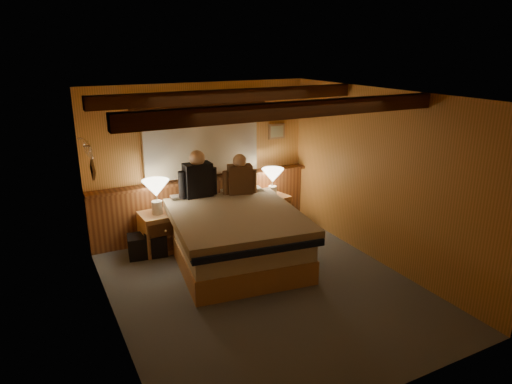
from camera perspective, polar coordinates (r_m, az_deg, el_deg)
floor at (r=5.89m, az=1.02°, el=-11.89°), size 4.20×4.20×0.00m
ceiling at (r=5.14m, az=1.17°, el=12.02°), size 4.20×4.20×0.00m
wall_back at (r=7.24m, az=-6.86°, el=3.96°), size 3.60×0.00×3.60m
wall_left at (r=4.86m, az=-17.99°, el=-3.83°), size 0.00×4.20×4.20m
wall_right at (r=6.42m, az=15.38°, el=1.62°), size 0.00×4.20×4.20m
wall_front at (r=3.83m, az=16.42°, el=-9.66°), size 3.60×0.00×3.60m
wainscot at (r=7.39m, az=-6.47°, el=-1.54°), size 3.60×0.23×0.94m
curtain_window at (r=7.11m, az=-6.75°, el=6.35°), size 2.18×0.09×1.11m
ceiling_beams at (r=5.28m, az=0.37°, el=11.20°), size 3.60×1.65×0.16m
coat_rail at (r=6.24m, az=-20.22°, el=5.15°), size 0.05×0.55×0.24m
framed_print at (r=7.71m, az=2.60°, el=7.58°), size 0.30×0.04×0.25m
bed at (r=6.44m, az=-2.71°, el=-5.35°), size 1.94×2.38×0.75m
nightstand_left at (r=6.91m, az=-11.90°, el=-4.91°), size 0.56×0.51×0.59m
nightstand_right at (r=7.65m, az=2.03°, el=-2.43°), size 0.57×0.54×0.54m
lamp_left at (r=6.67m, az=-12.39°, el=0.20°), size 0.39×0.39×0.51m
lamp_right at (r=7.44m, az=2.10°, el=1.86°), size 0.36×0.36×0.47m
person_left at (r=6.89m, az=-7.30°, el=1.79°), size 0.61×0.24×0.74m
person_right at (r=6.99m, az=-2.04°, el=1.83°), size 0.52×0.30×0.65m
duffel_bag at (r=6.84m, az=-13.43°, el=-6.41°), size 0.58×0.40×0.39m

